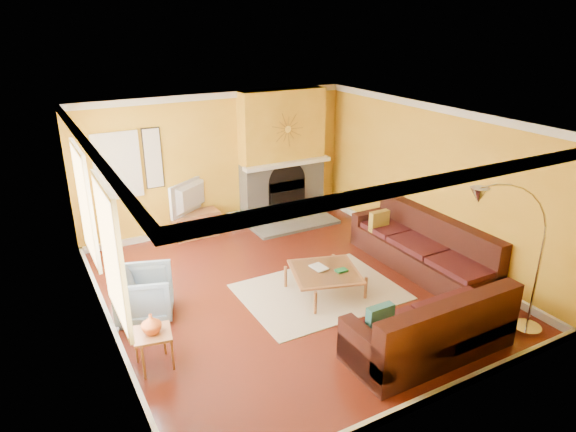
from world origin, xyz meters
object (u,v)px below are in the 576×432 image
armchair (145,294)px  arc_lamp (509,266)px  sectional_sofa (387,269)px  coffee_table (325,282)px  side_table (154,349)px  media_console (196,224)px

armchair → arc_lamp: bearing=-108.5°
sectional_sofa → armchair: (-3.40, 1.20, -0.09)m
coffee_table → armchair: 2.70m
sectional_sofa → arc_lamp: arc_lamp is taller
armchair → side_table: size_ratio=1.62×
sectional_sofa → side_table: 3.61m
sectional_sofa → coffee_table: bearing=148.0°
sectional_sofa → arc_lamp: 1.90m
media_console → arc_lamp: bearing=-66.7°
armchair → coffee_table: bearing=-86.8°
sectional_sofa → arc_lamp: (0.48, -1.70, 0.69)m
arc_lamp → side_table: bearing=157.4°
media_console → arc_lamp: 5.84m
armchair → arc_lamp: size_ratio=0.35×
coffee_table → armchair: bearing=164.9°
sectional_sofa → coffee_table: 0.98m
sectional_sofa → armchair: 3.61m
sectional_sofa → coffee_table: size_ratio=3.70×
sectional_sofa → media_console: (-1.80, 3.60, -0.20)m
media_console → armchair: armchair is taller
media_console → arc_lamp: size_ratio=0.39×
side_table → media_console: bearing=63.4°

